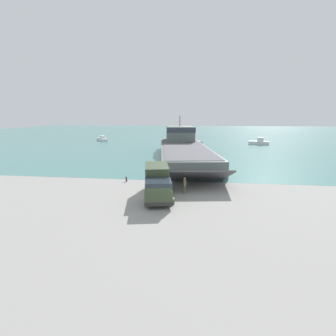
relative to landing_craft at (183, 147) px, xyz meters
name	(u,v)px	position (x,y,z in m)	size (l,w,h in m)	color
ground_plane	(148,194)	(-1.65, -25.92, -2.00)	(240.00, 240.00, 0.00)	gray
water_surface	(191,133)	(-1.65, 69.95, -2.00)	(240.00, 180.00, 0.01)	#477F7A
landing_craft	(183,147)	(0.00, 0.00, 0.00)	(14.00, 39.67, 8.08)	#56605B
military_truck	(157,182)	(-0.50, -26.89, -0.42)	(3.92, 7.70, 3.11)	#3D4C33
soldier_on_ramp	(185,184)	(2.14, -25.20, -1.00)	(0.40, 0.50, 1.72)	#6B664C
moored_boat_a	(259,142)	(19.74, 24.61, -1.31)	(5.78, 3.29, 2.08)	white
moored_boat_b	(190,141)	(0.08, 27.92, -1.51)	(7.58, 7.93, 1.48)	#B7BABF
moored_boat_c	(102,139)	(-29.06, 31.08, -1.46)	(5.96, 7.99, 1.62)	white
mooring_bollard	(126,179)	(-5.44, -21.12, -1.65)	(0.23, 0.23, 0.64)	#333338
cargo_crate	(172,201)	(1.19, -28.70, -1.74)	(0.53, 0.64, 0.53)	#566042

